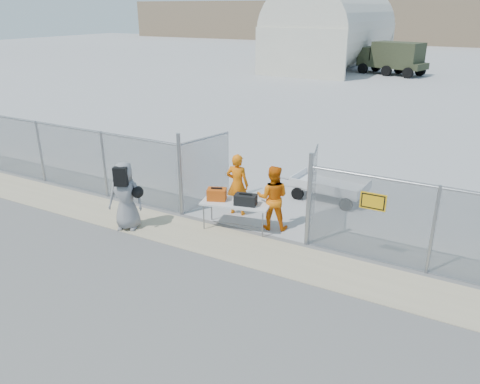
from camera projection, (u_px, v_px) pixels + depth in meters
The scene contains 13 objects.
ground at pixel (201, 259), 11.61m from camera, with size 160.00×160.00×0.00m, color #5A5858.
tarmac_inside at pixel (436, 71), 45.86m from camera, with size 160.00×80.00×0.01m, color #A3A3A3.
dirt_strip at pixel (222, 242), 12.42m from camera, with size 44.00×1.60×0.01m, color tan.
chain_link_fence at pixel (240, 192), 12.84m from camera, with size 40.00×0.20×2.20m, color gray, non-canonical shape.
quonset_hangar at pixel (334, 27), 47.23m from camera, with size 9.00×18.00×8.00m, color beige, non-canonical shape.
folding_table at pixel (236, 215), 13.08m from camera, with size 1.90×0.79×0.81m, color silver, non-canonical shape.
orange_bag at pixel (217, 194), 13.03m from camera, with size 0.52×0.35×0.32m, color #C94C0E.
black_duffel at pixel (246, 200), 12.71m from camera, with size 0.59×0.35×0.29m, color black.
security_worker_left at pixel (237, 185), 13.81m from camera, with size 0.69×0.45×1.89m, color orange.
security_worker_right at pixel (273, 198), 12.92m from camera, with size 0.90×0.70×1.85m, color orange.
visitor at pixel (126, 196), 12.91m from camera, with size 0.95×0.62×1.95m, color gray.
utility_trailer at pixel (330, 188), 15.18m from camera, with size 3.03×1.56×0.73m, color silver, non-canonical shape.
military_truck at pixel (392, 59), 42.81m from camera, with size 6.12×2.26×2.92m, color #323822, non-canonical shape.
Camera 1 is at (5.73, -8.47, 5.82)m, focal length 35.00 mm.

